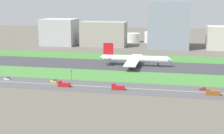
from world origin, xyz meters
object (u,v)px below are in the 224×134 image
(car_2, at_px, (7,79))
(hangar_building, at_px, (104,34))
(office_tower, at_px, (169,25))
(fuel_tank_west, at_px, (114,35))
(truck_2, at_px, (213,93))
(fuel_tank_east, at_px, (151,37))
(truck_1, at_px, (118,87))
(terminal_building, at_px, (60,32))
(truck_0, at_px, (64,84))
(traffic_light, at_px, (71,74))
(car_3, at_px, (54,81))
(airliner, at_px, (134,59))
(fuel_tank_centre, at_px, (133,38))
(car_1, at_px, (203,89))

(car_2, distance_m, hangar_building, 185.23)
(office_tower, bearing_deg, fuel_tank_west, 149.60)
(fuel_tank_west, bearing_deg, car_2, -98.86)
(truck_2, relative_size, fuel_tank_east, 0.46)
(truck_1, height_order, terminal_building, terminal_building)
(truck_0, distance_m, terminal_building, 206.58)
(traffic_light, bearing_deg, terminal_building, 113.06)
(hangar_building, xyz_separation_m, office_tower, (80.83, 0.00, 12.45))
(truck_1, bearing_deg, truck_2, -180.00)
(car_3, xyz_separation_m, fuel_tank_east, (51.56, 227.00, 6.43))
(airliner, bearing_deg, fuel_tank_centre, 97.72)
(airliner, xyz_separation_m, truck_0, (-37.55, -78.00, -4.56))
(truck_0, height_order, car_1, truck_0)
(car_2, bearing_deg, fuel_tank_west, 81.14)
(traffic_light, distance_m, hangar_building, 175.03)
(truck_0, height_order, truck_1, same)
(airliner, xyz_separation_m, truck_2, (58.58, -78.00, -4.56))
(airliner, distance_m, car_1, 86.86)
(terminal_building, xyz_separation_m, hangar_building, (58.81, 0.00, -1.44))
(truck_2, bearing_deg, terminal_building, -48.34)
(car_2, bearing_deg, office_tower, 58.37)
(terminal_building, distance_m, hangar_building, 58.83)
(truck_0, xyz_separation_m, traffic_light, (-0.62, 17.99, 2.62))
(truck_0, height_order, fuel_tank_centre, fuel_tank_centre)
(car_2, distance_m, terminal_building, 184.76)
(car_1, bearing_deg, truck_1, -169.57)
(truck_1, xyz_separation_m, traffic_light, (-37.61, 17.99, 2.62))
(fuel_tank_centre, bearing_deg, car_3, -96.77)
(terminal_building, distance_m, office_tower, 140.07)
(truck_1, bearing_deg, fuel_tank_west, -78.37)
(terminal_building, relative_size, fuel_tank_east, 2.34)
(truck_1, relative_size, office_tower, 0.15)
(hangar_building, distance_m, fuel_tank_centre, 55.91)
(office_tower, relative_size, fuel_tank_east, 3.05)
(office_tower, bearing_deg, traffic_light, -110.64)
(truck_2, xyz_separation_m, fuel_tank_east, (-55.53, 237.00, 5.68))
(airliner, relative_size, car_3, 14.77)
(office_tower, bearing_deg, fuel_tank_east, 118.40)
(fuel_tank_west, bearing_deg, truck_1, -78.37)
(truck_1, bearing_deg, office_tower, -98.28)
(truck_0, xyz_separation_m, hangar_building, (-15.90, 192.00, 13.69))
(airliner, height_order, car_1, airliner)
(truck_1, relative_size, car_2, 1.91)
(hangar_building, xyz_separation_m, fuel_tank_west, (4.12, 45.00, -6.59))
(office_tower, bearing_deg, car_3, -112.64)
(truck_1, bearing_deg, fuel_tank_centre, -84.93)
(truck_1, distance_m, traffic_light, 41.78)
(car_1, xyz_separation_m, traffic_light, (-91.95, 7.99, 3.37))
(traffic_light, relative_size, fuel_tank_west, 0.36)
(fuel_tank_west, bearing_deg, car_3, -89.79)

